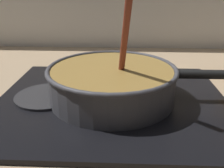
% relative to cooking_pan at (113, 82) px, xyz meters
% --- Properties ---
extents(hob_plate, '(0.56, 0.48, 0.01)m').
position_rel_cooking_pan_xyz_m(hob_plate, '(-0.00, 0.00, -0.05)').
color(hob_plate, black).
rests_on(hob_plate, ground).
extents(burner_ring, '(0.18, 0.18, 0.01)m').
position_rel_cooking_pan_xyz_m(burner_ring, '(-0.00, 0.00, -0.04)').
color(burner_ring, '#592D0C').
rests_on(burner_ring, hob_plate).
extents(spare_burner, '(0.16, 0.16, 0.01)m').
position_rel_cooking_pan_xyz_m(spare_burner, '(-0.17, 0.00, -0.04)').
color(spare_burner, '#262628').
rests_on(spare_burner, hob_plate).
extents(cooking_pan, '(0.45, 0.31, 0.27)m').
position_rel_cooking_pan_xyz_m(cooking_pan, '(0.00, 0.00, 0.00)').
color(cooking_pan, '#38383D').
rests_on(cooking_pan, hob_plate).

